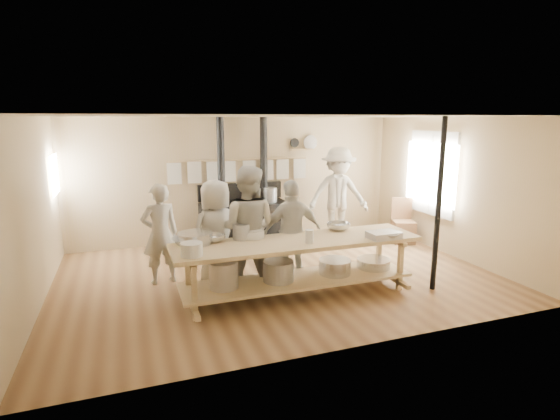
{
  "coord_description": "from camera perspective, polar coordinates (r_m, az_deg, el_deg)",
  "views": [
    {
      "loc": [
        -2.28,
        -6.51,
        2.56
      ],
      "look_at": [
        0.11,
        0.2,
        1.07
      ],
      "focal_mm": 28.0,
      "sensor_mm": 36.0,
      "label": 1
    }
  ],
  "objects": [
    {
      "name": "cook_left",
      "position": [
        6.58,
        -4.27,
        -2.41
      ],
      "size": [
        1.15,
        1.07,
        1.89
      ],
      "primitive_type": "imported",
      "rotation": [
        0.0,
        0.0,
        2.64
      ],
      "color": "#B5B0A1",
      "rests_on": "ground"
    },
    {
      "name": "room_shell",
      "position": [
        6.96,
        -0.34,
        4.09
      ],
      "size": [
        7.0,
        7.0,
        7.0
      ],
      "color": "tan",
      "rests_on": "ground"
    },
    {
      "name": "prep_table",
      "position": [
        6.39,
        2.28,
        -6.81
      ],
      "size": [
        3.6,
        0.9,
        0.85
      ],
      "color": "tan",
      "rests_on": "ground"
    },
    {
      "name": "window_right",
      "position": [
        9.21,
        19.25,
        4.54
      ],
      "size": [
        0.09,
        1.5,
        1.65
      ],
      "color": "beige",
      "rests_on": "ground"
    },
    {
      "name": "bowl_white_b",
      "position": [
        6.58,
        13.86,
        -3.19
      ],
      "size": [
        0.51,
        0.51,
        0.09
      ],
      "primitive_type": "imported",
      "rotation": [
        0.0,
        0.0,
        2.29
      ],
      "color": "white",
      "rests_on": "prep_table"
    },
    {
      "name": "ground",
      "position": [
        7.36,
        -0.32,
        -8.54
      ],
      "size": [
        7.0,
        7.0,
        0.0
      ],
      "primitive_type": "plane",
      "color": "brown",
      "rests_on": "ground"
    },
    {
      "name": "bowl_steel_a",
      "position": [
        6.27,
        -8.51,
        -3.67
      ],
      "size": [
        0.44,
        0.44,
        0.1
      ],
      "primitive_type": "imported",
      "rotation": [
        0.0,
        0.0,
        0.75
      ],
      "color": "silver",
      "rests_on": "prep_table"
    },
    {
      "name": "cook_center",
      "position": [
        6.68,
        -8.3,
        -3.21
      ],
      "size": [
        0.94,
        0.74,
        1.68
      ],
      "primitive_type": "imported",
      "rotation": [
        0.0,
        0.0,
        3.42
      ],
      "color": "#B5B0A1",
      "rests_on": "ground"
    },
    {
      "name": "bucket_galv",
      "position": [
        6.34,
        -5.09,
        -2.81
      ],
      "size": [
        0.25,
        0.25,
        0.23
      ],
      "primitive_type": "cylinder",
      "rotation": [
        0.0,
        0.0,
        -0.02
      ],
      "color": "gray",
      "rests_on": "prep_table"
    },
    {
      "name": "left_opening",
      "position": [
        8.65,
        -27.35,
        4.13
      ],
      "size": [
        0.0,
        0.9,
        0.9
      ],
      "color": "white",
      "rests_on": "ground"
    },
    {
      "name": "back_wall_shelf",
      "position": [
        9.71,
        3.11,
        8.51
      ],
      "size": [
        0.63,
        0.14,
        0.32
      ],
      "color": "tan",
      "rests_on": "ground"
    },
    {
      "name": "pitcher",
      "position": [
        6.15,
        3.88,
        -3.45
      ],
      "size": [
        0.16,
        0.16,
        0.19
      ],
      "primitive_type": "cylinder",
      "rotation": [
        0.0,
        0.0,
        -0.41
      ],
      "color": "white",
      "rests_on": "prep_table"
    },
    {
      "name": "roasting_pan",
      "position": [
        6.54,
        13.38,
        -3.2
      ],
      "size": [
        0.46,
        0.31,
        0.1
      ],
      "primitive_type": "cube",
      "rotation": [
        0.0,
        0.0,
        0.02
      ],
      "color": "#B2B2B7",
      "rests_on": "prep_table"
    },
    {
      "name": "stove",
      "position": [
        9.15,
        -4.75,
        -1.1
      ],
      "size": [
        1.9,
        0.75,
        2.6
      ],
      "color": "black",
      "rests_on": "ground"
    },
    {
      "name": "bowl_white_a",
      "position": [
        6.21,
        -12.2,
        -3.97
      ],
      "size": [
        0.41,
        0.41,
        0.09
      ],
      "primitive_type": "imported",
      "rotation": [
        0.0,
        0.0,
        -0.06
      ],
      "color": "white",
      "rests_on": "prep_table"
    },
    {
      "name": "support_post",
      "position": [
        6.85,
        19.99,
        0.51
      ],
      "size": [
        0.08,
        0.08,
        2.6
      ],
      "primitive_type": "cylinder",
      "color": "black",
      "rests_on": "ground"
    },
    {
      "name": "cook_by_window",
      "position": [
        9.26,
        7.59,
        2.0
      ],
      "size": [
        1.41,
        0.98,
        2.0
      ],
      "primitive_type": "imported",
      "rotation": [
        0.0,
        0.0,
        -0.2
      ],
      "color": "#B5B0A1",
      "rests_on": "ground"
    },
    {
      "name": "cook_right",
      "position": [
        6.79,
        1.6,
        -2.99
      ],
      "size": [
        0.97,
        0.41,
        1.65
      ],
      "primitive_type": "imported",
      "rotation": [
        0.0,
        0.0,
        3.15
      ],
      "color": "#B5B0A1",
      "rests_on": "ground"
    },
    {
      "name": "chair",
      "position": [
        9.56,
        15.75,
        -2.47
      ],
      "size": [
        0.55,
        0.55,
        0.93
      ],
      "rotation": [
        0.0,
        0.0,
        -0.33
      ],
      "color": "brown",
      "rests_on": "ground"
    },
    {
      "name": "deep_bowl_enamel",
      "position": [
        5.67,
        -11.46,
        -5.06
      ],
      "size": [
        0.33,
        0.33,
        0.17
      ],
      "primitive_type": "cylinder",
      "rotation": [
        0.0,
        0.0,
        0.19
      ],
      "color": "white",
      "rests_on": "prep_table"
    },
    {
      "name": "cook_far_left",
      "position": [
        7.08,
        -15.37,
        -3.03
      ],
      "size": [
        0.64,
        0.48,
        1.59
      ],
      "primitive_type": "imported",
      "rotation": [
        0.0,
        0.0,
        3.33
      ],
      "color": "#B5B0A1",
      "rests_on": "ground"
    },
    {
      "name": "towel_rail",
      "position": [
        9.25,
        -5.27,
        5.51
      ],
      "size": [
        3.0,
        0.04,
        0.47
      ],
      "color": "tan",
      "rests_on": "ground"
    },
    {
      "name": "mixing_bowl_large",
      "position": [
        6.22,
        -11.01,
        -3.61
      ],
      "size": [
        0.5,
        0.5,
        0.15
      ],
      "primitive_type": "cylinder",
      "rotation": [
        0.0,
        0.0,
        -0.04
      ],
      "color": "silver",
      "rests_on": "prep_table"
    },
    {
      "name": "bowl_steel_b",
      "position": [
        6.9,
        7.65,
        -2.14
      ],
      "size": [
        0.52,
        0.52,
        0.12
      ],
      "primitive_type": "imported",
      "rotation": [
        0.0,
        0.0,
        3.89
      ],
      "color": "silver",
      "rests_on": "prep_table"
    }
  ]
}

